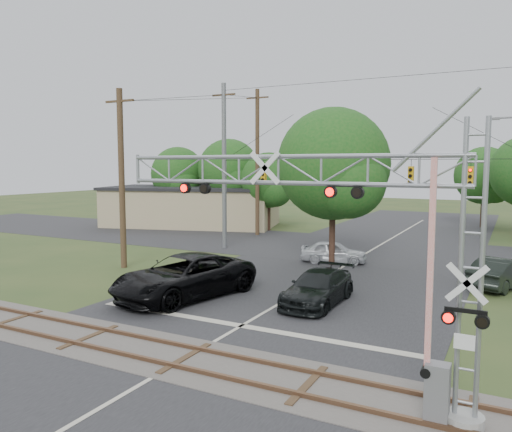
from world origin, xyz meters
The scene contains 13 objects.
ground centered at (0.00, 0.00, 0.00)m, with size 160.00×160.00×0.00m, color #2F441F.
road_main centered at (0.00, 10.00, 0.01)m, with size 14.00×90.00×0.02m, color #252527.
road_cross centered at (0.00, 24.00, 0.01)m, with size 90.00×12.00×0.02m, color #252527.
railroad_track centered at (0.00, 2.00, 0.03)m, with size 90.00×3.20×0.17m.
crossing_gantry centered at (5.01, 1.64, 4.25)m, with size 9.83×0.88×6.92m.
traffic_signal_span centered at (0.93, 20.00, 5.68)m, with size 19.34×0.36×11.50m.
pickup_black centered at (-4.24, 7.85, 0.95)m, with size 3.15×6.84×1.90m, color black.
car_dark centered at (1.42, 9.62, 0.71)m, with size 2.00×4.91×1.42m, color black.
sedan_silver centered at (-0.92, 18.51, 0.67)m, with size 1.57×3.91×1.33m, color #BABEC3.
suv_dark centered at (8.24, 16.37, 0.74)m, with size 1.56×4.48×1.48m, color black.
commercial_building centered at (-19.27, 30.05, 1.90)m, with size 17.92×12.42×3.79m.
utility_poles centered at (3.02, 22.08, 6.15)m, with size 25.11×28.03×13.71m.
treeline centered at (0.08, 29.54, 5.18)m, with size 52.93×29.46×9.21m.
Camera 1 is at (8.70, -9.97, 5.90)m, focal length 35.00 mm.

